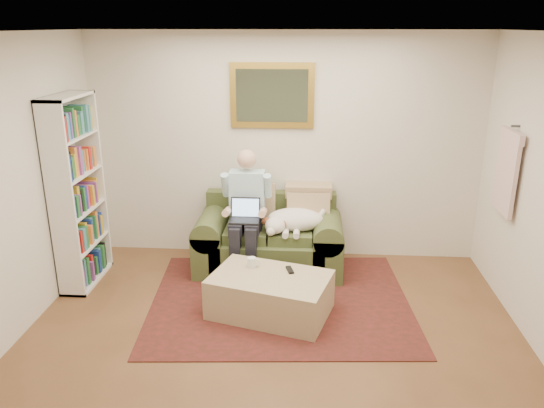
# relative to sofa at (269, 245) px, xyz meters

# --- Properties ---
(room_shell) EXTENTS (4.51, 5.00, 2.61)m
(room_shell) POSITION_rel_sofa_xyz_m (0.14, -1.70, 1.02)
(room_shell) COLOR brown
(room_shell) RESTS_ON ground
(rug) EXTENTS (2.71, 2.24, 0.01)m
(rug) POSITION_rel_sofa_xyz_m (0.17, -0.77, -0.28)
(rug) COLOR black
(rug) RESTS_ON room_shell
(sofa) EXTENTS (1.63, 0.83, 0.98)m
(sofa) POSITION_rel_sofa_xyz_m (0.00, 0.00, 0.00)
(sofa) COLOR #414E29
(sofa) RESTS_ON room_shell
(seated_man) EXTENTS (0.54, 0.77, 1.37)m
(seated_man) POSITION_rel_sofa_xyz_m (-0.24, -0.15, 0.40)
(seated_man) COLOR #8CCCD8
(seated_man) RESTS_ON sofa
(laptop) EXTENTS (0.32, 0.25, 0.23)m
(laptop) POSITION_rel_sofa_xyz_m (-0.24, -0.21, 0.44)
(laptop) COLOR black
(laptop) RESTS_ON seated_man
(sleeping_dog) EXTENTS (0.67, 0.42, 0.25)m
(sleeping_dog) POSITION_rel_sofa_xyz_m (0.29, -0.08, 0.34)
(sleeping_dog) COLOR white
(sleeping_dog) RESTS_ON sofa
(ottoman) EXTENTS (1.24, 0.97, 0.40)m
(ottoman) POSITION_rel_sofa_xyz_m (0.09, -1.02, -0.08)
(ottoman) COLOR tan
(ottoman) RESTS_ON room_shell
(coffee_mug) EXTENTS (0.08, 0.08, 0.10)m
(coffee_mug) POSITION_rel_sofa_xyz_m (-0.11, -0.84, 0.17)
(coffee_mug) COLOR white
(coffee_mug) RESTS_ON ottoman
(tv_remote) EXTENTS (0.09, 0.16, 0.02)m
(tv_remote) POSITION_rel_sofa_xyz_m (0.27, -0.89, 0.13)
(tv_remote) COLOR black
(tv_remote) RESTS_ON ottoman
(bookshelf) EXTENTS (0.28, 0.80, 2.00)m
(bookshelf) POSITION_rel_sofa_xyz_m (-1.96, -0.45, 0.72)
(bookshelf) COLOR white
(bookshelf) RESTS_ON room_shell
(wall_mirror) EXTENTS (0.94, 0.04, 0.72)m
(wall_mirror) POSITION_rel_sofa_xyz_m (0.00, 0.42, 1.62)
(wall_mirror) COLOR gold
(wall_mirror) RESTS_ON room_shell
(hanging_shirt) EXTENTS (0.06, 0.52, 0.90)m
(hanging_shirt) POSITION_rel_sofa_xyz_m (2.33, -0.45, 1.07)
(hanging_shirt) COLOR beige
(hanging_shirt) RESTS_ON room_shell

